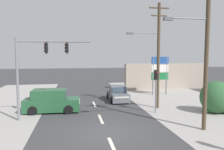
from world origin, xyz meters
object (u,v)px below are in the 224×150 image
object	(u,v)px
traffic_signal_mast	(36,63)
suv_kerbside_parked	(51,101)
utility_pole_midground_right	(157,52)
shopping_plaza_sign	(160,70)
utility_pole_foreground_right	(205,48)
pedestal_signal_right_kerb	(156,84)
sedan_oncoming_near	(118,94)

from	to	relation	value
traffic_signal_mast	suv_kerbside_parked	size ratio (longest dim) A/B	1.30
utility_pole_midground_right	shopping_plaza_sign	bearing A→B (deg)	65.15
utility_pole_foreground_right	utility_pole_midground_right	distance (m)	6.04
suv_kerbside_parked	utility_pole_midground_right	bearing A→B (deg)	-1.83
utility_pole_midground_right	suv_kerbside_parked	world-z (taller)	utility_pole_midground_right
pedestal_signal_right_kerb	shopping_plaza_sign	xyz separation A→B (m)	(3.58, 7.90, 0.57)
pedestal_signal_right_kerb	sedan_oncoming_near	size ratio (longest dim) A/B	0.83
pedestal_signal_right_kerb	sedan_oncoming_near	world-z (taller)	pedestal_signal_right_kerb
sedan_oncoming_near	suv_kerbside_parked	size ratio (longest dim) A/B	0.93
utility_pole_foreground_right	suv_kerbside_parked	size ratio (longest dim) A/B	2.08
traffic_signal_mast	pedestal_signal_right_kerb	bearing A→B (deg)	2.07
pedestal_signal_right_kerb	suv_kerbside_parked	size ratio (longest dim) A/B	0.77
utility_pole_midground_right	shopping_plaza_sign	world-z (taller)	utility_pole_midground_right
pedestal_signal_right_kerb	sedan_oncoming_near	distance (m)	6.12
traffic_signal_mast	sedan_oncoming_near	bearing A→B (deg)	39.00
suv_kerbside_parked	shopping_plaza_sign	bearing A→B (deg)	26.58
shopping_plaza_sign	suv_kerbside_parked	bearing A→B (deg)	-153.42
utility_pole_foreground_right	shopping_plaza_sign	distance (m)	12.69
utility_pole_midground_right	sedan_oncoming_near	bearing A→B (deg)	124.77
utility_pole_foreground_right	sedan_oncoming_near	world-z (taller)	utility_pole_foreground_right
pedestal_signal_right_kerb	utility_pole_midground_right	bearing A→B (deg)	67.66
utility_pole_foreground_right	shopping_plaza_sign	size ratio (longest dim) A/B	2.09
shopping_plaza_sign	suv_kerbside_parked	world-z (taller)	shopping_plaza_sign
pedestal_signal_right_kerb	shopping_plaza_sign	distance (m)	8.69
utility_pole_midground_right	shopping_plaza_sign	xyz separation A→B (m)	(2.92, 6.31, -2.00)
pedestal_signal_right_kerb	shopping_plaza_sign	world-z (taller)	shopping_plaza_sign
traffic_signal_mast	suv_kerbside_parked	distance (m)	4.03
utility_pole_midground_right	sedan_oncoming_near	xyz separation A→B (m)	(-2.71, 3.91, -4.28)
pedestal_signal_right_kerb	shopping_plaza_sign	bearing A→B (deg)	65.65
traffic_signal_mast	sedan_oncoming_near	size ratio (longest dim) A/B	1.41
utility_pole_foreground_right	suv_kerbside_parked	xyz separation A→B (m)	(-9.81, 6.29, -4.27)
pedestal_signal_right_kerb	sedan_oncoming_near	bearing A→B (deg)	110.51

